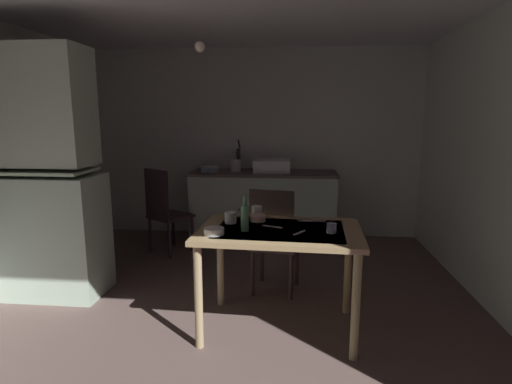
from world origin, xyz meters
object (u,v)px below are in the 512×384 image
sink_basin (272,166)px  dining_table (280,242)px  chair_far_side (274,240)px  chair_by_counter (165,210)px  mixing_bowl_counter (209,169)px  mug_tall (257,212)px  serving_bowl_wide (258,218)px  hand_pump (238,158)px  hutch_cabinet (42,183)px  glass_bottle (245,217)px

sink_basin → dining_table: size_ratio=0.37×
chair_far_side → chair_by_counter: 1.61m
sink_basin → mixing_bowl_counter: size_ratio=1.98×
chair_by_counter → mug_tall: bearing=-47.2°
dining_table → serving_bowl_wide: 0.30m
hand_pump → chair_by_counter: hand_pump is taller
sink_basin → dining_table: bearing=-85.3°
chair_by_counter → mug_tall: 1.73m
hutch_cabinet → chair_far_side: bearing=5.0°
hutch_cabinet → serving_bowl_wide: (1.87, -0.23, -0.20)m
hutch_cabinet → mug_tall: hutch_cabinet is taller
hutch_cabinet → dining_table: hutch_cabinet is taller
chair_by_counter → mug_tall: (1.16, -1.25, 0.31)m
hutch_cabinet → hand_pump: 2.29m
mixing_bowl_counter → dining_table: 2.33m
mixing_bowl_counter → chair_far_side: (0.88, -1.50, -0.42)m
hutch_cabinet → mixing_bowl_counter: 2.00m
hutch_cabinet → chair_far_side: 2.05m
dining_table → hand_pump: bearing=105.2°
mug_tall → chair_by_counter: bearing=132.8°
hand_pump → serving_bowl_wide: (0.43, -2.00, -0.26)m
mixing_bowl_counter → glass_bottle: size_ratio=0.89×
sink_basin → hand_pump: 0.43m
serving_bowl_wide → dining_table: bearing=-49.9°
hand_pump → mixing_bowl_counter: size_ratio=1.76×
mixing_bowl_counter → chair_far_side: size_ratio=0.23×
serving_bowl_wide → glass_bottle: size_ratio=0.47×
serving_bowl_wide → sink_basin: bearing=90.1°
chair_far_side → sink_basin: bearing=93.9°
dining_table → mug_tall: mug_tall is taller
sink_basin → glass_bottle: 2.23m
hand_pump → hutch_cabinet: bearing=-129.3°
hutch_cabinet → chair_far_side: (1.98, 0.17, -0.50)m
hand_pump → chair_far_side: bearing=-71.6°
dining_table → chair_far_side: 0.64m
sink_basin → glass_bottle: size_ratio=1.77×
mixing_bowl_counter → serving_bowl_wide: 2.06m
hutch_cabinet → chair_by_counter: (0.69, 1.14, -0.49)m
hand_pump → chair_by_counter: (-0.76, -0.62, -0.55)m
hand_pump → chair_by_counter: 1.12m
serving_bowl_wide → mug_tall: size_ratio=1.34×
hand_pump → dining_table: (0.60, -2.21, -0.38)m
sink_basin → mug_tall: size_ratio=5.02×
chair_far_side → serving_bowl_wide: bearing=-104.5°
hutch_cabinet → mixing_bowl_counter: hutch_cabinet is taller
serving_bowl_wide → glass_bottle: glass_bottle is taller
chair_far_side → serving_bowl_wide: (-0.10, -0.40, 0.30)m
dining_table → chair_by_counter: size_ratio=1.21×
hand_pump → glass_bottle: size_ratio=1.57×
hutch_cabinet → mug_tall: (1.85, -0.11, -0.18)m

